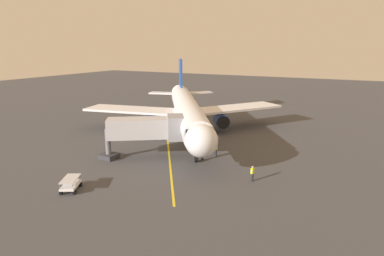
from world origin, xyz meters
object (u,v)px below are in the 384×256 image
at_px(ground_crew_wing_walker, 216,150).
at_px(airplane, 187,110).
at_px(ground_crew_marshaller, 252,173).
at_px(baggage_cart_near_nose, 71,184).
at_px(ground_crew_loader, 202,154).
at_px(jet_bridge, 152,129).

bearing_deg(ground_crew_wing_walker, airplane, -43.54).
distance_m(ground_crew_marshaller, baggage_cart_near_nose, 18.59).
xyz_separation_m(ground_crew_wing_walker, ground_crew_loader, (0.85, 2.30, 0.00)).
bearing_deg(jet_bridge, ground_crew_wing_walker, -150.39).
xyz_separation_m(jet_bridge, ground_crew_loader, (-6.26, -1.74, -2.88)).
distance_m(jet_bridge, ground_crew_marshaller, 14.25).
relative_size(jet_bridge, ground_crew_marshaller, 6.19).
bearing_deg(ground_crew_loader, airplane, -53.29).
bearing_deg(airplane, ground_crew_wing_walker, 136.46).
relative_size(jet_bridge, baggage_cart_near_nose, 3.58).
height_order(ground_crew_marshaller, ground_crew_loader, same).
height_order(ground_crew_marshaller, ground_crew_wing_walker, same).
xyz_separation_m(airplane, ground_crew_marshaller, (-15.52, 14.17, -3.12)).
height_order(jet_bridge, baggage_cart_near_nose, jet_bridge).
bearing_deg(ground_crew_marshaller, ground_crew_wing_walker, -40.87).
distance_m(ground_crew_marshaller, ground_crew_wing_walker, 8.90).
xyz_separation_m(jet_bridge, ground_crew_marshaller, (-13.84, 1.79, -2.88)).
relative_size(ground_crew_marshaller, ground_crew_loader, 1.00).
bearing_deg(jet_bridge, ground_crew_marshaller, 172.63).
bearing_deg(baggage_cart_near_nose, ground_crew_wing_walker, -117.63).
height_order(airplane, ground_crew_loader, airplane).
height_order(ground_crew_wing_walker, baggage_cart_near_nose, ground_crew_wing_walker).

